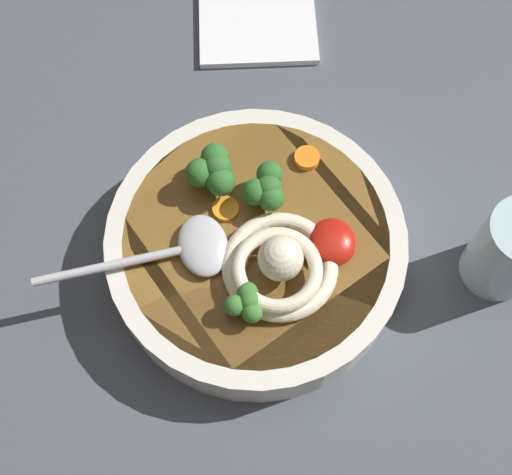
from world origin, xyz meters
The scene contains 13 objects.
table_slab centered at (0.00, 0.00, 1.44)cm, with size 135.15×135.15×2.87cm, color #474C56.
soup_bowl centered at (3.31, 2.05, 5.83)cm, with size 27.40×27.40×5.73cm.
noodle_pile centered at (6.89, 3.26, 10.01)cm, with size 11.23×11.01×4.52cm.
soup_spoon centered at (3.29, -4.13, 9.40)cm, with size 6.01×17.21×1.60cm.
chili_sauce_dollop centered at (5.68, 8.45, 9.62)cm, with size 4.53×4.08×2.04cm, color #B2190F.
broccoli_floret_center centered at (9.64, -0.52, 10.37)cm, with size 3.57×3.08×2.83cm.
broccoli_floret_rear centered at (-0.32, 3.81, 10.91)cm, with size 4.66×4.01×3.68cm.
broccoli_floret_left centered at (-2.90, -0.54, 11.12)cm, with size 5.08×4.37×4.01cm.
carrot_slice_far centered at (-3.33, 8.55, 8.97)cm, with size 2.40×2.40×0.73cm, color orange.
carrot_slice_extra_b centered at (0.04, 0.43, 8.84)cm, with size 2.42×2.42×0.48cm, color orange.
carrot_slice_front centered at (4.47, 6.18, 8.85)cm, with size 2.21×2.21×0.50cm, color orange.
drinking_glass centered at (9.53, 24.21, 7.70)cm, with size 6.64×6.64×9.65cm, color silver.
folded_napkin centered at (-26.42, 9.25, 3.27)cm, with size 15.18×13.18×0.80cm, color white.
Camera 1 is at (26.92, -3.59, 65.22)cm, focal length 48.21 mm.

